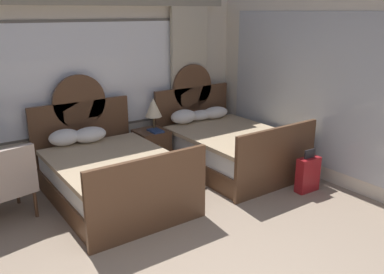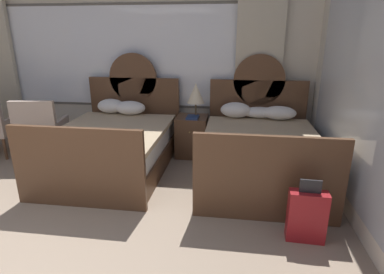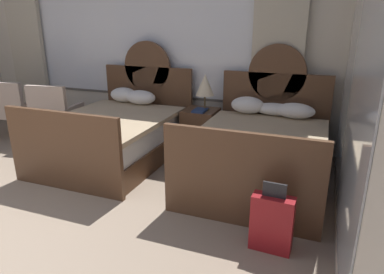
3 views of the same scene
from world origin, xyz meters
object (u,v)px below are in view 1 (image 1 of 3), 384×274
Objects in this scene: bed_near_mirror at (227,146)px; suitcase_on_floor at (308,174)px; table_lamp_on_nightstand at (153,108)px; bed_near_window at (110,175)px; nightstand_between_beds at (152,150)px; book_on_nightstand at (155,131)px; armchair_by_window_left at (4,181)px.

bed_near_mirror is 1.43m from suitcase_on_floor.
table_lamp_on_nightstand is at bearing 144.76° from bed_near_mirror.
nightstand_between_beds is (1.03, 0.68, -0.04)m from bed_near_window.
table_lamp_on_nightstand is 2.03× the size of book_on_nightstand.
nightstand_between_beds is 1.03× the size of suitcase_on_floor.
table_lamp_on_nightstand is 2.47m from armchair_by_window_left.
book_on_nightstand is at bearing 28.91° from bed_near_window.
bed_near_window is 2.78m from suitcase_on_floor.
book_on_nightstand is 2.42m from suitcase_on_floor.
table_lamp_on_nightstand reaches higher than armchair_by_window_left.
nightstand_between_beds is 0.67× the size of armchair_by_window_left.
armchair_by_window_left reaches higher than book_on_nightstand.
bed_near_mirror is 2.21× the size of armchair_by_window_left.
nightstand_between_beds reaches higher than suitcase_on_floor.
suitcase_on_floor is at bearing -57.35° from table_lamp_on_nightstand.
nightstand_between_beds is at bearing 11.47° from armchair_by_window_left.
bed_near_window and bed_near_mirror have the same top height.
armchair_by_window_left is at bearing -170.96° from book_on_nightstand.
bed_near_window is 1.24m from nightstand_between_beds.
bed_near_window is 3.38× the size of suitcase_on_floor.
bed_near_mirror is at bearing -35.24° from table_lamp_on_nightstand.
bed_near_window is 3.30× the size of nightstand_between_beds.
table_lamp_on_nightstand is at bearing 10.44° from nightstand_between_beds.
bed_near_window reaches higher than suitcase_on_floor.
bed_near_window reaches higher than armchair_by_window_left.
book_on_nightstand is at bearing 150.14° from bed_near_mirror.
table_lamp_on_nightstand is at bearing 72.45° from book_on_nightstand.
suitcase_on_floor is at bearing -55.25° from book_on_nightstand.
bed_near_window is 1.24m from book_on_nightstand.
book_on_nightstand is at bearing 124.75° from suitcase_on_floor.
table_lamp_on_nightstand is 0.83× the size of suitcase_on_floor.
bed_near_window reaches higher than nightstand_between_beds.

